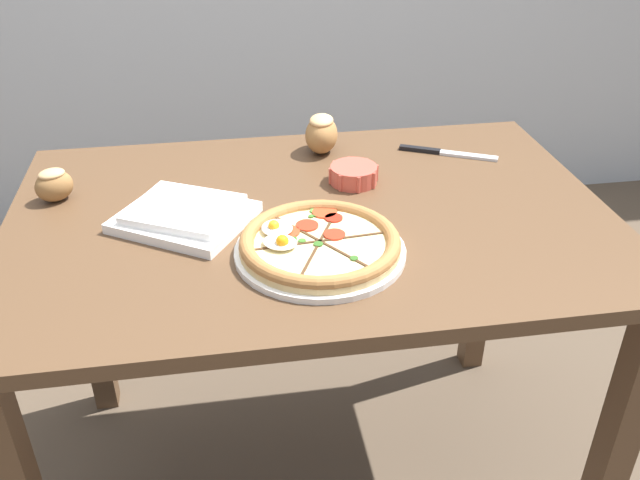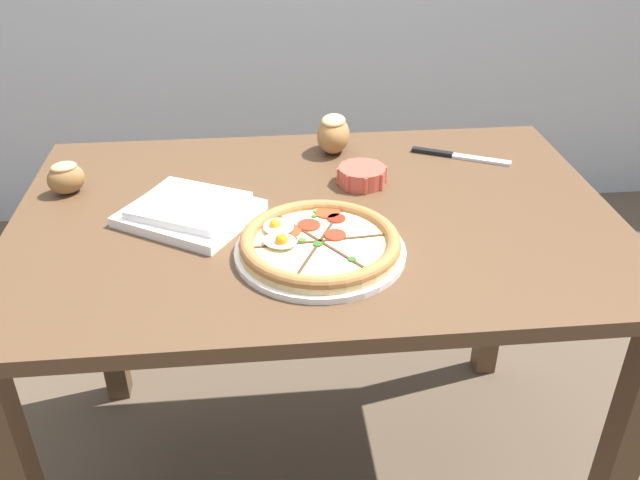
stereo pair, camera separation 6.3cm
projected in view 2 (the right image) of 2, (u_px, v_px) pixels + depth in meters
ground_plane at (317, 473)px, 1.76m from camera, size 12.00×12.00×0.00m
dining_table at (316, 262)px, 1.42m from camera, size 1.21×0.81×0.78m
pizza at (319, 245)px, 1.21m from camera, size 0.31×0.31×0.05m
ramekin_bowl at (362, 175)px, 1.46m from camera, size 0.11×0.11×0.04m
napkin_folded at (190, 210)px, 1.33m from camera, size 0.31×0.30×0.04m
bread_piece_near at (66, 177)px, 1.41m from camera, size 0.10×0.09×0.07m
bread_piece_mid at (333, 133)px, 1.59m from camera, size 0.10×0.12×0.09m
knife_main at (459, 156)px, 1.58m from camera, size 0.22×0.12×0.01m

